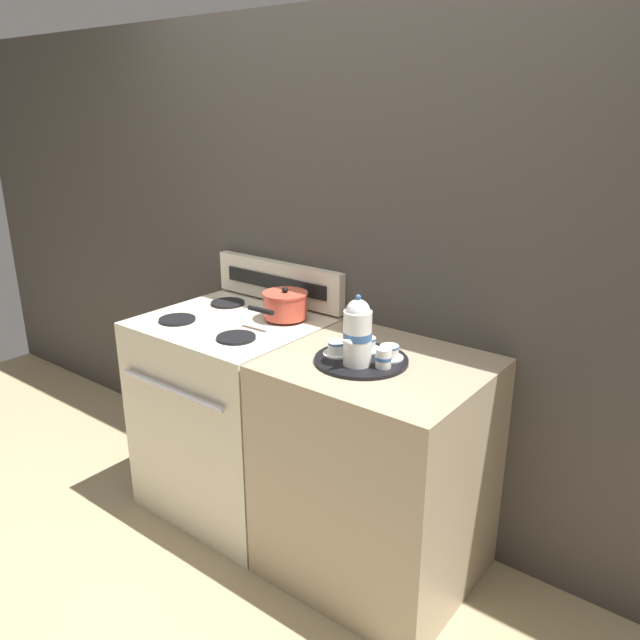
# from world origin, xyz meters

# --- Properties ---
(ground_plane) EXTENTS (6.00, 6.00, 0.00)m
(ground_plane) POSITION_xyz_m (0.00, 0.00, 0.00)
(ground_plane) COLOR tan
(wall_back) EXTENTS (6.00, 0.05, 2.20)m
(wall_back) POSITION_xyz_m (0.00, 0.36, 1.10)
(wall_back) COLOR #423D38
(wall_back) RESTS_ON ground
(stove) EXTENTS (0.75, 0.71, 0.93)m
(stove) POSITION_xyz_m (-0.39, -0.00, 0.46)
(stove) COLOR beige
(stove) RESTS_ON ground
(control_panel) EXTENTS (0.74, 0.05, 0.19)m
(control_panel) POSITION_xyz_m (-0.39, 0.32, 1.02)
(control_panel) COLOR beige
(control_panel) RESTS_ON stove
(side_counter) EXTENTS (0.77, 0.68, 0.92)m
(side_counter) POSITION_xyz_m (0.38, 0.00, 0.46)
(side_counter) COLOR tan
(side_counter) RESTS_ON ground
(saucepan) EXTENTS (0.20, 0.27, 0.14)m
(saucepan) POSITION_xyz_m (-0.21, 0.15, 0.98)
(saucepan) COLOR #D14C38
(saucepan) RESTS_ON stove
(serving_tray) EXTENTS (0.35, 0.35, 0.01)m
(serving_tray) POSITION_xyz_m (0.32, -0.04, 0.92)
(serving_tray) COLOR black
(serving_tray) RESTS_ON side_counter
(teapot) EXTENTS (0.10, 0.17, 0.26)m
(teapot) POSITION_xyz_m (0.34, -0.10, 1.05)
(teapot) COLOR white
(teapot) RESTS_ON serving_tray
(teacup_left) EXTENTS (0.11, 0.11, 0.05)m
(teacup_left) POSITION_xyz_m (0.29, 0.04, 0.95)
(teacup_left) COLOR white
(teacup_left) RESTS_ON serving_tray
(teacup_right) EXTENTS (0.11, 0.11, 0.05)m
(teacup_right) POSITION_xyz_m (0.40, 0.02, 0.95)
(teacup_right) COLOR white
(teacup_right) RESTS_ON serving_tray
(teacup_front) EXTENTS (0.11, 0.11, 0.05)m
(teacup_front) POSITION_xyz_m (0.23, -0.06, 0.95)
(teacup_front) COLOR white
(teacup_front) RESTS_ON serving_tray
(creamer_jug) EXTENTS (0.06, 0.06, 0.07)m
(creamer_jug) POSITION_xyz_m (0.43, -0.06, 0.96)
(creamer_jug) COLOR white
(creamer_jug) RESTS_ON serving_tray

